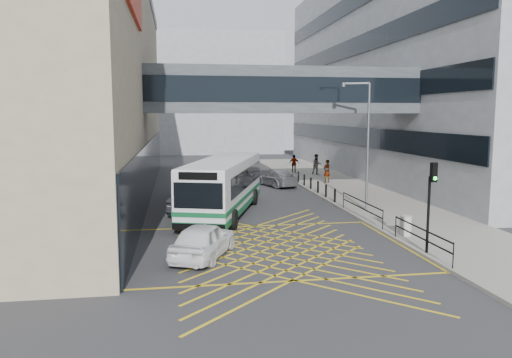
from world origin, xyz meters
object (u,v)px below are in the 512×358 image
bus (224,185)px  car_white (203,240)px  street_lamp (365,138)px  pedestrian_b (317,164)px  car_silver (277,178)px  pedestrian_c (294,164)px  traffic_light (431,194)px  car_dark (195,200)px  litter_bin (406,226)px  pedestrian_a (327,171)px

bus → car_white: (-1.74, -9.08, -1.00)m
street_lamp → pedestrian_b: 18.25m
car_silver → car_white: bearing=52.3°
car_silver → pedestrian_c: size_ratio=2.55×
car_silver → traffic_light: (2.11, -21.29, 1.94)m
car_dark → car_white: bearing=113.2°
car_white → car_silver: size_ratio=1.05×
litter_bin → pedestrian_c: 26.29m
car_white → litter_bin: car_white is taller
pedestrian_b → pedestrian_c: (-1.76, 1.97, -0.09)m
car_silver → street_lamp: size_ratio=0.59×
litter_bin → pedestrian_c: pedestrian_c is taller
car_silver → street_lamp: (2.96, -11.69, 3.81)m
traffic_light → pedestrian_c: 29.44m
car_dark → traffic_light: bearing=153.4°
car_white → street_lamp: (10.14, 8.20, 3.76)m
pedestrian_a → pedestrian_c: size_ratio=1.08×
traffic_light → pedestrian_b: 27.61m
pedestrian_c → street_lamp: bearing=109.7°
car_white → pedestrian_b: (12.31, 26.01, 0.38)m
traffic_light → pedestrian_a: traffic_light is taller
pedestrian_a → pedestrian_c: pedestrian_a is taller
car_white → litter_bin: (9.75, 1.70, -0.13)m
litter_bin → pedestrian_b: 24.45m
car_white → street_lamp: 13.57m
car_dark → litter_bin: size_ratio=5.31×
car_dark → pedestrian_a: pedestrian_a is taller
pedestrian_b → car_dark: bearing=-127.5°
car_dark → pedestrian_b: bearing=-103.6°
traffic_light → pedestrian_b: size_ratio=1.95×
bus → street_lamp: (8.40, -0.88, 2.75)m
litter_bin → car_dark: bearing=140.7°
bus → pedestrian_b: bus is taller
car_white → car_dark: bearing=-67.7°
car_silver → pedestrian_c: (3.37, 8.08, 0.35)m
car_white → bus: bearing=-78.5°
street_lamp → litter_bin: bearing=-70.9°
litter_bin → pedestrian_c: bearing=88.3°
street_lamp → pedestrian_c: street_lamp is taller
car_silver → pedestrian_c: bearing=-130.5°
car_dark → street_lamp: 10.88m
bus → pedestrian_c: size_ratio=6.73×
car_white → street_lamp: bearing=-118.6°
car_white → pedestrian_b: pedestrian_b is taller
litter_bin → traffic_light: bearing=-98.5°
pedestrian_a → litter_bin: bearing=58.0°
pedestrian_b → bus: bearing=-122.6°
car_dark → car_silver: 12.50m
litter_bin → pedestrian_a: 18.92m
car_dark → pedestrian_b: pedestrian_b is taller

